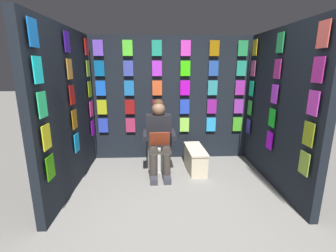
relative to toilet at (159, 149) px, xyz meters
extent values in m
plane|color=gray|center=(-0.23, 1.63, -0.33)|extent=(30.00, 30.00, 0.00)
cube|color=black|center=(-0.23, -0.49, 0.78)|extent=(2.94, 0.10, 2.21)
cube|color=blue|center=(1.01, -0.41, 0.32)|extent=(0.17, 0.01, 0.26)
cube|color=#AD2C55|center=(0.51, -0.41, 0.32)|extent=(0.17, 0.01, 0.26)
cube|color=#5B1DD5|center=(0.01, -0.41, 0.32)|extent=(0.17, 0.01, 0.26)
cube|color=#94E54C|center=(-0.48, -0.41, 0.32)|extent=(0.17, 0.01, 0.26)
cube|color=#2AA2E8|center=(-0.98, -0.41, 0.32)|extent=(0.17, 0.01, 0.26)
cube|color=green|center=(-1.47, -0.41, 0.32)|extent=(0.17, 0.01, 0.26)
cube|color=#A8BB1A|center=(1.01, -0.41, 0.66)|extent=(0.17, 0.01, 0.26)
cube|color=maroon|center=(0.51, -0.41, 0.66)|extent=(0.17, 0.01, 0.26)
cube|color=#B7112B|center=(0.01, -0.41, 0.66)|extent=(0.17, 0.01, 0.26)
cube|color=blue|center=(-0.48, -0.41, 0.66)|extent=(0.17, 0.01, 0.26)
cube|color=#8B1C8E|center=(-0.98, -0.41, 0.66)|extent=(0.17, 0.01, 0.26)
cube|color=purple|center=(-1.47, -0.41, 0.66)|extent=(0.17, 0.01, 0.26)
cube|color=blue|center=(1.01, -0.41, 0.99)|extent=(0.17, 0.01, 0.26)
cube|color=blue|center=(0.51, -0.41, 0.99)|extent=(0.17, 0.01, 0.26)
cube|color=#E35527|center=(0.01, -0.41, 0.99)|extent=(0.17, 0.01, 0.26)
cube|color=#BE0ECB|center=(-0.48, -0.41, 0.99)|extent=(0.17, 0.01, 0.26)
cube|color=teal|center=(-0.98, -0.41, 0.99)|extent=(0.17, 0.01, 0.26)
cube|color=purple|center=(-1.47, -0.41, 0.99)|extent=(0.17, 0.01, 0.26)
cube|color=#0C599B|center=(1.01, -0.41, 1.33)|extent=(0.17, 0.01, 0.26)
cube|color=#3A47AC|center=(0.51, -0.41, 1.33)|extent=(0.17, 0.01, 0.26)
cube|color=#B331D9|center=(0.01, -0.41, 1.33)|extent=(0.17, 0.01, 0.26)
cube|color=#37DE0D|center=(-0.48, -0.41, 1.33)|extent=(0.17, 0.01, 0.26)
cube|color=#254FA6|center=(-0.98, -0.41, 1.33)|extent=(0.17, 0.01, 0.26)
cube|color=#249879|center=(-1.47, -0.41, 1.33)|extent=(0.17, 0.01, 0.26)
cube|color=#6F47D5|center=(1.01, -0.41, 1.67)|extent=(0.17, 0.01, 0.26)
cube|color=#56DC31|center=(0.51, -0.41, 1.67)|extent=(0.17, 0.01, 0.26)
cube|color=#1E997B|center=(0.01, -0.41, 1.67)|extent=(0.17, 0.01, 0.26)
cube|color=#E03AC8|center=(-0.48, -0.41, 1.67)|extent=(0.17, 0.01, 0.26)
cube|color=#9A6608|center=(-0.98, -0.41, 1.67)|extent=(0.17, 0.01, 0.26)
cube|color=#26924E|center=(-1.47, -0.41, 1.67)|extent=(0.17, 0.01, 0.26)
cube|color=black|center=(-1.70, 0.59, 0.78)|extent=(0.10, 2.07, 2.21)
cube|color=#38259C|center=(-1.62, -0.26, 0.32)|extent=(0.01, 0.17, 0.26)
cube|color=#B30DEC|center=(-1.62, 0.59, 0.32)|extent=(0.01, 0.17, 0.26)
cube|color=#80AB32|center=(-1.62, 1.44, 0.32)|extent=(0.01, 0.17, 0.26)
cube|color=green|center=(-1.62, -0.26, 0.66)|extent=(0.01, 0.17, 0.26)
cube|color=#16C321|center=(-1.62, 0.59, 0.66)|extent=(0.01, 0.17, 0.26)
cube|color=olive|center=(-1.62, 1.44, 0.66)|extent=(0.01, 0.17, 0.26)
cube|color=#0CEF88|center=(-1.62, -0.26, 0.99)|extent=(0.01, 0.17, 0.26)
cube|color=#BC38E6|center=(-1.62, 0.59, 0.99)|extent=(0.01, 0.17, 0.26)
cube|color=#CC38BD|center=(-1.62, 1.44, 0.99)|extent=(0.01, 0.17, 0.26)
cube|color=#AC396C|center=(-1.62, -0.26, 1.33)|extent=(0.01, 0.17, 0.26)
cube|color=#A82578|center=(-1.62, 0.59, 1.33)|extent=(0.01, 0.17, 0.26)
cube|color=#AC2588|center=(-1.62, 1.44, 1.33)|extent=(0.01, 0.17, 0.26)
cube|color=gold|center=(-1.62, -0.26, 1.67)|extent=(0.01, 0.17, 0.26)
cube|color=#249750|center=(-1.62, 0.59, 1.67)|extent=(0.01, 0.17, 0.26)
cube|color=#DC534C|center=(-1.62, 1.44, 1.67)|extent=(0.01, 0.17, 0.26)
cube|color=black|center=(1.24, 0.59, 0.78)|extent=(0.10, 2.07, 2.21)
cube|color=#359D08|center=(1.15, 1.44, 0.32)|extent=(0.01, 0.17, 0.26)
cube|color=#15A1ED|center=(1.15, 0.59, 0.32)|extent=(0.01, 0.17, 0.26)
cube|color=purple|center=(1.15, -0.26, 0.32)|extent=(0.01, 0.17, 0.26)
cube|color=yellow|center=(1.15, 1.44, 0.66)|extent=(0.01, 0.17, 0.26)
cube|color=#A46A0F|center=(1.15, 0.59, 0.66)|extent=(0.01, 0.17, 0.26)
cube|color=#E1279A|center=(1.15, -0.26, 0.66)|extent=(0.01, 0.17, 0.26)
cube|color=#2DEF87|center=(1.15, 1.44, 0.99)|extent=(0.01, 0.17, 0.26)
cube|color=#A8150F|center=(1.15, 0.59, 0.99)|extent=(0.01, 0.17, 0.26)
cube|color=#89A70B|center=(1.15, -0.26, 0.99)|extent=(0.01, 0.17, 0.26)
cube|color=#1BECED|center=(1.15, 1.44, 1.33)|extent=(0.01, 0.17, 0.26)
cube|color=#C2832B|center=(1.15, 0.59, 1.33)|extent=(0.01, 0.17, 0.26)
cube|color=#87AC2A|center=(1.15, -0.26, 1.33)|extent=(0.01, 0.17, 0.26)
cube|color=blue|center=(1.15, 1.44, 1.67)|extent=(0.01, 0.17, 0.26)
cube|color=#37149A|center=(1.15, 0.59, 1.67)|extent=(0.01, 0.17, 0.26)
cube|color=red|center=(1.15, -0.26, 1.67)|extent=(0.01, 0.17, 0.26)
cylinder|color=white|center=(0.00, 0.08, -0.13)|extent=(0.38, 0.38, 0.40)
cylinder|color=white|center=(0.00, 0.08, 0.09)|extent=(0.41, 0.41, 0.02)
cube|color=white|center=(0.01, -0.18, 0.25)|extent=(0.39, 0.20, 0.36)
cylinder|color=white|center=(0.00, -0.09, 0.25)|extent=(0.39, 0.09, 0.39)
cube|color=black|center=(0.00, 0.11, 0.36)|extent=(0.41, 0.24, 0.52)
sphere|color=brown|center=(0.00, 0.14, 0.71)|extent=(0.21, 0.21, 0.21)
sphere|color=#472D19|center=(0.00, 0.11, 0.78)|extent=(0.17, 0.17, 0.17)
cylinder|color=#38332D|center=(-0.11, 0.30, 0.11)|extent=(0.17, 0.41, 0.15)
cylinder|color=#38332D|center=(0.09, 0.31, 0.11)|extent=(0.17, 0.41, 0.15)
cylinder|color=#38332D|center=(-0.12, 0.48, -0.11)|extent=(0.12, 0.12, 0.42)
cylinder|color=#38332D|center=(0.08, 0.49, -0.11)|extent=(0.12, 0.12, 0.42)
cube|color=#33333D|center=(-0.12, 0.54, -0.28)|extent=(0.12, 0.26, 0.09)
cube|color=#33333D|center=(0.08, 0.55, -0.28)|extent=(0.12, 0.26, 0.09)
cylinder|color=black|center=(-0.23, 0.28, 0.33)|extent=(0.10, 0.31, 0.13)
cylinder|color=black|center=(0.21, 0.30, 0.33)|extent=(0.10, 0.31, 0.13)
cube|color=#BF4222|center=(-0.02, 0.45, 0.32)|extent=(0.31, 0.14, 0.23)
cube|color=beige|center=(-0.61, 0.14, -0.15)|extent=(0.30, 0.71, 0.35)
cube|color=beige|center=(-0.61, 0.14, 0.04)|extent=(0.32, 0.74, 0.03)
camera|label=1|loc=(-0.01, 3.85, 1.36)|focal=25.48mm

